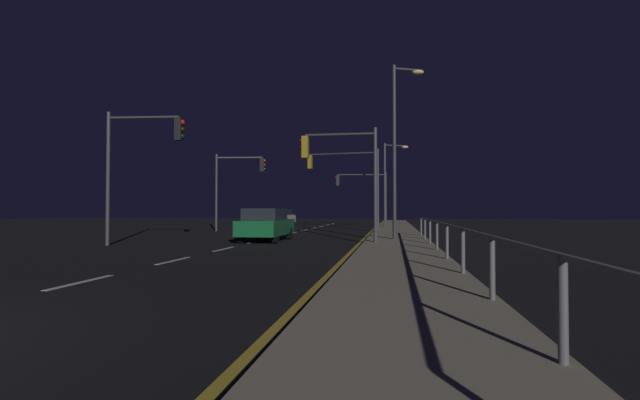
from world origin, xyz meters
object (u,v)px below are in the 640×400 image
traffic_light_far_left (362,187)px  traffic_light_near_left (346,172)px  car_oncoming (281,217)px  traffic_light_near_right (140,152)px  street_lamp_median (398,137)px  traffic_light_overhead_east (341,162)px  street_lamp_across_street (389,176)px  traffic_light_far_center (238,177)px  car (266,224)px

traffic_light_far_left → traffic_light_near_left: size_ratio=0.87×
car_oncoming → traffic_light_near_right: size_ratio=0.78×
street_lamp_median → traffic_light_overhead_east: bearing=-139.8°
street_lamp_across_street → street_lamp_median: bearing=-87.9°
traffic_light_far_center → street_lamp_across_street: street_lamp_across_street is taller
car_oncoming → traffic_light_near_right: 23.59m
car → traffic_light_near_right: bearing=-143.8°
traffic_light_far_left → street_lamp_across_street: 4.85m
car_oncoming → traffic_light_overhead_east: size_ratio=0.90×
traffic_light_far_left → traffic_light_overhead_east: bearing=-88.6°
traffic_light_near_left → street_lamp_across_street: (2.89, 5.72, 0.15)m
car_oncoming → traffic_light_near_left: traffic_light_near_left is taller
traffic_light_near_right → street_lamp_across_street: bearing=61.9°
car → traffic_light_far_left: 20.48m
traffic_light_overhead_east → traffic_light_near_left: bearing=94.8°
traffic_light_overhead_east → traffic_light_near_right: traffic_light_near_right is taller
traffic_light_near_right → traffic_light_far_center: (-0.19, 12.63, -0.15)m
traffic_light_near_right → traffic_light_far_left: (7.83, 23.37, -0.38)m
traffic_light_far_left → street_lamp_across_street: size_ratio=0.71×
traffic_light_far_left → traffic_light_near_left: 9.89m
traffic_light_near_right → traffic_light_far_center: traffic_light_near_right is taller
street_lamp_across_street → traffic_light_far_center: bearing=-147.7°
car → street_lamp_across_street: size_ratio=0.66×
car → car_oncoming: same height
traffic_light_far_center → street_lamp_median: (11.01, -8.76, 1.14)m
street_lamp_across_street → traffic_light_overhead_east: bearing=-96.2°
traffic_light_overhead_east → street_lamp_across_street: 17.57m
traffic_light_near_left → traffic_light_far_left: bearing=87.2°
car_oncoming → car: bearing=-77.9°
traffic_light_overhead_east → traffic_light_near_left: 11.78m
street_lamp_across_street → traffic_light_near_left: bearing=-116.8°
traffic_light_near_right → traffic_light_far_left: bearing=71.5°
street_lamp_across_street → traffic_light_far_left: bearing=120.3°
traffic_light_overhead_east → traffic_light_far_center: 13.81m
traffic_light_overhead_east → street_lamp_across_street: size_ratio=0.72×
car → traffic_light_far_center: 10.85m
traffic_light_far_center → traffic_light_near_left: 7.60m
car → street_lamp_median: bearing=4.8°
traffic_light_overhead_east → traffic_light_near_left: traffic_light_near_left is taller
traffic_light_overhead_east → traffic_light_far_left: 21.60m
car → traffic_light_far_left: traffic_light_far_left is taller
car → car_oncoming: size_ratio=1.00×
car_oncoming → traffic_light_far_left: bearing=-0.1°
traffic_light_near_right → traffic_light_near_left: traffic_light_near_right is taller
traffic_light_far_center → traffic_light_near_left: bearing=6.6°
traffic_light_near_right → car: bearing=36.2°
street_lamp_median → car: bearing=-175.2°
traffic_light_far_center → street_lamp_median: size_ratio=0.66×
car → traffic_light_far_center: traffic_light_far_center is taller
car_oncoming → traffic_light_far_center: size_ratio=0.81×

